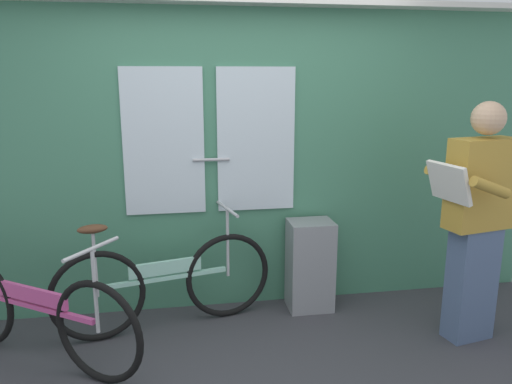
% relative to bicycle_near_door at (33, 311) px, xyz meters
% --- Properties ---
extents(train_door_wall, '(5.03, 0.28, 2.36)m').
position_rel_bicycle_near_door_xyz_m(train_door_wall, '(1.41, 0.67, 0.88)').
color(train_door_wall, '#427F60').
rests_on(train_door_wall, ground_plane).
extents(bicycle_near_door, '(1.44, 1.02, 0.87)m').
position_rel_bicycle_near_door_xyz_m(bicycle_near_door, '(0.00, 0.00, 0.00)').
color(bicycle_near_door, black).
rests_on(bicycle_near_door, ground_plane).
extents(bicycle_leaning_behind, '(1.60, 0.53, 0.88)m').
position_rel_bicycle_near_door_xyz_m(bicycle_leaning_behind, '(0.84, 0.31, 0.00)').
color(bicycle_leaning_behind, black).
rests_on(bicycle_leaning_behind, ground_plane).
extents(passenger_reading_newspaper, '(0.61, 0.53, 1.67)m').
position_rel_bicycle_near_door_xyz_m(passenger_reading_newspaper, '(2.95, -0.19, 0.53)').
color(passenger_reading_newspaper, slate).
rests_on(passenger_reading_newspaper, ground_plane).
extents(trash_bin_by_wall, '(0.35, 0.28, 0.72)m').
position_rel_bicycle_near_door_xyz_m(trash_bin_by_wall, '(1.97, 0.46, 0.01)').
color(trash_bin_by_wall, gray).
rests_on(trash_bin_by_wall, ground_plane).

